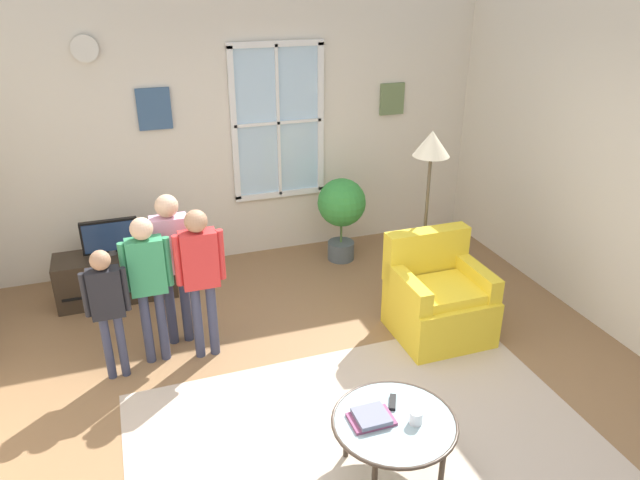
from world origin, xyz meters
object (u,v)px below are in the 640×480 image
potted_plant_by_window (342,208)px  tv_stand (116,276)px  coffee_table (394,424)px  remote_near_books (393,402)px  person_green_shirt (148,275)px  armchair (438,299)px  person_pink_shirt (172,253)px  floor_lamp (430,162)px  cup (416,417)px  book_stack (371,418)px  television (110,236)px  person_black_shirt (107,301)px  person_red_shirt (200,268)px

potted_plant_by_window → tv_stand: bearing=-178.2°
coffee_table → remote_near_books: bearing=68.9°
remote_near_books → person_green_shirt: size_ratio=0.11×
armchair → potted_plant_by_window: bearing=99.5°
person_pink_shirt → floor_lamp: 2.31m
remote_near_books → potted_plant_by_window: 2.91m
armchair → cup: (-0.94, -1.40, 0.13)m
coffee_table → book_stack: (-0.13, 0.05, 0.05)m
tv_stand → book_stack: size_ratio=4.08×
tv_stand → cup: (1.66, -2.94, 0.23)m
coffee_table → person_green_shirt: person_green_shirt is taller
armchair → book_stack: 1.76m
person_pink_shirt → cup: bearing=-59.2°
floor_lamp → tv_stand: bearing=159.4°
person_green_shirt → television: bearing=102.9°
book_stack → cup: (0.24, -0.11, 0.02)m
tv_stand → coffee_table: (1.55, -2.88, 0.16)m
person_black_shirt → person_green_shirt: person_green_shirt is taller
tv_stand → cup: bearing=-60.5°
television → person_red_shirt: bearing=-61.6°
coffee_table → person_red_shirt: size_ratio=0.60×
person_green_shirt → person_red_shirt: bearing=-8.4°
person_black_shirt → remote_near_books: bearing=-41.2°
person_pink_shirt → floor_lamp: floor_lamp is taller
tv_stand → floor_lamp: floor_lamp is taller
book_stack → armchair: bearing=47.4°
person_green_shirt → floor_lamp: 2.53m
person_black_shirt → cup: bearing=-44.0°
potted_plant_by_window → floor_lamp: floor_lamp is taller
book_stack → potted_plant_by_window: potted_plant_by_window is taller
potted_plant_by_window → person_black_shirt: bearing=-150.2°
tv_stand → person_red_shirt: bearing=-61.7°
armchair → person_green_shirt: person_green_shirt is taller
coffee_table → person_black_shirt: bearing=135.0°
tv_stand → book_stack: (1.42, -2.83, 0.21)m
television → remote_near_books: television is taller
tv_stand → person_pink_shirt: bearing=-63.4°
television → floor_lamp: 3.00m
tv_stand → potted_plant_by_window: size_ratio=1.19×
armchair → person_black_shirt: (-2.65, 0.25, 0.36)m
remote_near_books → person_black_shirt: person_black_shirt is taller
cup → potted_plant_by_window: size_ratio=0.09×
coffee_table → potted_plant_by_window: potted_plant_by_window is taller
person_black_shirt → floor_lamp: bearing=5.5°
book_stack → television: bearing=116.6°
tv_stand → person_black_shirt: bearing=-92.0°
remote_near_books → potted_plant_by_window: (0.73, 2.81, 0.17)m
tv_stand → person_red_shirt: person_red_shirt is taller
tv_stand → armchair: (2.61, -1.54, 0.10)m
armchair → person_black_shirt: 2.69m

